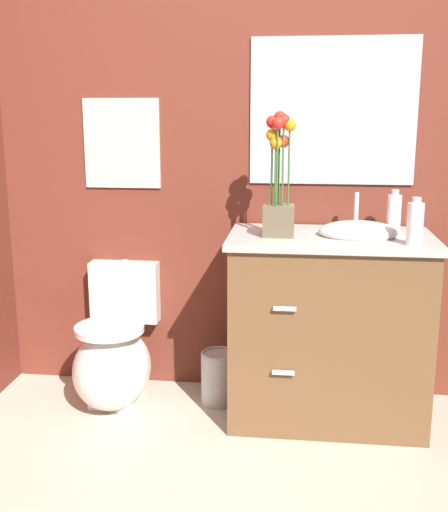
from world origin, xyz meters
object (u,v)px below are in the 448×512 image
soap_bottle (415,223)px  wall_poster (122,144)px  vanity_cabinet (328,326)px  flower_vase (279,189)px  toilet (115,357)px  wall_mirror (333,112)px  trash_bin (219,377)px  lotion_bottle (394,212)px

soap_bottle → wall_poster: wall_poster is taller
vanity_cabinet → flower_vase: flower_vase is taller
toilet → wall_mirror: wall_mirror is taller
trash_bin → wall_poster: 1.29m
flower_vase → soap_bottle: 0.61m
vanity_cabinet → soap_bottle: (0.33, -0.18, 0.53)m
toilet → wall_poster: wall_poster is taller
lotion_bottle → wall_mirror: (-0.29, 0.15, 0.46)m
trash_bin → flower_vase: bearing=-21.2°
flower_vase → wall_mirror: 0.53m
wall_mirror → vanity_cabinet: bearing=-89.5°
vanity_cabinet → flower_vase: bearing=-172.5°
vanity_cabinet → wall_poster: 1.38m
vanity_cabinet → lotion_bottle: 0.62m
wall_poster → wall_mirror: size_ratio=0.56×
flower_vase → wall_poster: 0.89m
soap_bottle → trash_bin: (-0.87, 0.26, -0.85)m
flower_vase → lotion_bottle: bearing=17.7°
vanity_cabinet → flower_vase: 0.70m
flower_vase → toilet: bearing=175.9°
toilet → soap_bottle: bearing=-8.4°
trash_bin → toilet: bearing=-174.2°
toilet → vanity_cabinet: bearing=-1.4°
lotion_bottle → trash_bin: bearing=-175.9°
flower_vase → wall_mirror: size_ratio=0.70×
soap_bottle → wall_mirror: (-0.34, 0.47, 0.46)m
toilet → wall_mirror: 1.63m
trash_bin → wall_mirror: bearing=21.9°
soap_bottle → wall_poster: (-1.39, 0.47, 0.30)m
wall_mirror → soap_bottle: bearing=-54.5°
flower_vase → soap_bottle: bearing=-14.2°
vanity_cabinet → trash_bin: 0.63m
vanity_cabinet → wall_poster: (-1.06, 0.29, 0.83)m
toilet → soap_bottle: soap_bottle is taller
flower_vase → soap_bottle: (0.58, -0.15, -0.12)m
vanity_cabinet → soap_bottle: size_ratio=5.26×
vanity_cabinet → wall_poster: wall_poster is taller
soap_bottle → trash_bin: 1.24m
wall_poster → soap_bottle: bearing=-18.8°
wall_poster → wall_mirror: (1.06, 0.00, 0.16)m
lotion_bottle → trash_bin: (-0.83, -0.06, -0.85)m
trash_bin → wall_poster: bearing=157.8°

